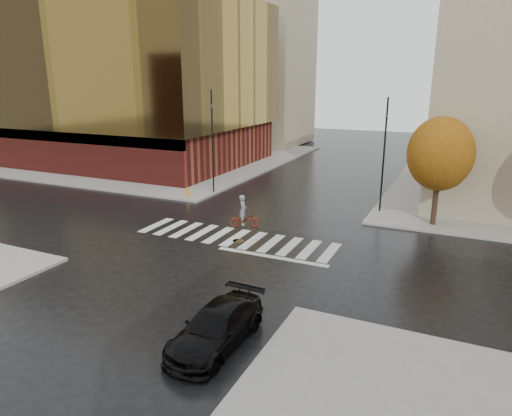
{
  "coord_description": "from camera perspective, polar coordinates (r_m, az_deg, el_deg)",
  "views": [
    {
      "loc": [
        11.32,
        -21.21,
        8.7
      ],
      "look_at": [
        1.42,
        0.22,
        2.0
      ],
      "focal_mm": 32.0,
      "sensor_mm": 36.0,
      "label": 1
    }
  ],
  "objects": [
    {
      "name": "sedan",
      "position": [
        15.9,
        -4.98,
        -14.62
      ],
      "size": [
        1.96,
        4.58,
        1.31
      ],
      "primitive_type": "imported",
      "rotation": [
        0.0,
        0.0,
        -0.03
      ],
      "color": "black",
      "rests_on": "ground"
    },
    {
      "name": "cyclist",
      "position": [
        27.66,
        -1.51,
        -1.02
      ],
      "size": [
        1.85,
        1.29,
        1.99
      ],
      "rotation": [
        0.0,
        0.0,
        2.0
      ],
      "color": "maroon",
      "rests_on": "ground"
    },
    {
      "name": "office_glass",
      "position": [
        51.45,
        -16.11,
        14.78
      ],
      "size": [
        27.0,
        19.0,
        16.0
      ],
      "color": "maroon",
      "rests_on": "sidewalk_nw"
    },
    {
      "name": "tree_ne_a",
      "position": [
        28.96,
        22.05,
        6.26
      ],
      "size": [
        3.8,
        3.8,
        6.5
      ],
      "color": "black",
      "rests_on": "sidewalk_ne"
    },
    {
      "name": "building_nw_far",
      "position": [
        64.32,
        -0.36,
        17.14
      ],
      "size": [
        14.0,
        12.0,
        20.0
      ],
      "primitive_type": "cube",
      "color": "gray",
      "rests_on": "sidewalk_nw"
    },
    {
      "name": "manhole",
      "position": [
        25.49,
        -2.22,
        -4.12
      ],
      "size": [
        0.84,
        0.84,
        0.01
      ],
      "primitive_type": "cylinder",
      "rotation": [
        0.0,
        0.0,
        0.35
      ],
      "color": "#513C1D",
      "rests_on": "ground"
    },
    {
      "name": "crosswalk",
      "position": [
        25.98,
        -2.58,
        -3.72
      ],
      "size": [
        12.0,
        3.0,
        0.01
      ],
      "primitive_type": "cube",
      "color": "silver",
      "rests_on": "ground"
    },
    {
      "name": "fire_hydrant",
      "position": [
        34.58,
        -8.51,
        2.03
      ],
      "size": [
        0.26,
        0.26,
        0.72
      ],
      "color": "orange",
      "rests_on": "sidewalk_nw"
    },
    {
      "name": "traffic_light_ne",
      "position": [
        30.89,
        15.75,
        7.27
      ],
      "size": [
        0.2,
        0.22,
        7.45
      ],
      "rotation": [
        0.0,
        0.0,
        3.45
      ],
      "color": "black",
      "rests_on": "sidewalk_ne"
    },
    {
      "name": "sidewalk_nw",
      "position": [
        53.86,
        -12.55,
        6.25
      ],
      "size": [
        30.0,
        30.0,
        0.15
      ],
      "primitive_type": "cube",
      "color": "gray",
      "rests_on": "ground"
    },
    {
      "name": "ground",
      "position": [
        25.57,
        -3.1,
        -4.07
      ],
      "size": [
        120.0,
        120.0,
        0.0
      ],
      "primitive_type": "plane",
      "color": "black",
      "rests_on": "ground"
    },
    {
      "name": "traffic_light_nw",
      "position": [
        35.21,
        -5.48,
        9.17
      ],
      "size": [
        0.2,
        0.17,
        7.8
      ],
      "rotation": [
        0.0,
        0.0,
        -1.51
      ],
      "color": "black",
      "rests_on": "sidewalk_nw"
    }
  ]
}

